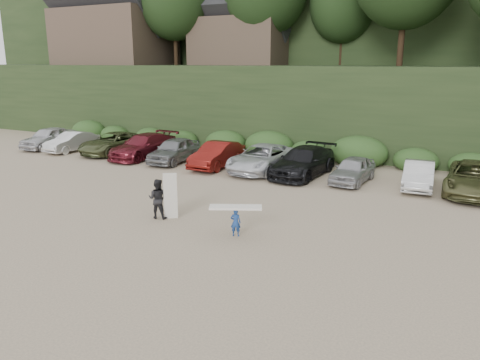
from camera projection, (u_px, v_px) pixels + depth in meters
The scene contains 5 objects.
ground at pixel (240, 236), 17.39m from camera, with size 120.00×120.00×0.00m, color tan.
hillside_backdrop at pixel (404, 10), 45.77m from camera, with size 90.00×41.50×28.00m.
parked_cars at pixel (286, 161), 26.89m from camera, with size 39.37×5.90×1.63m.
child_surfer at pixel (236, 216), 17.23m from camera, with size 1.97×1.32×1.16m.
adult_surfer at pixel (159, 198), 19.19m from camera, with size 1.32×0.82×1.96m.
Camera 1 is at (7.41, -14.57, 6.30)m, focal length 35.00 mm.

